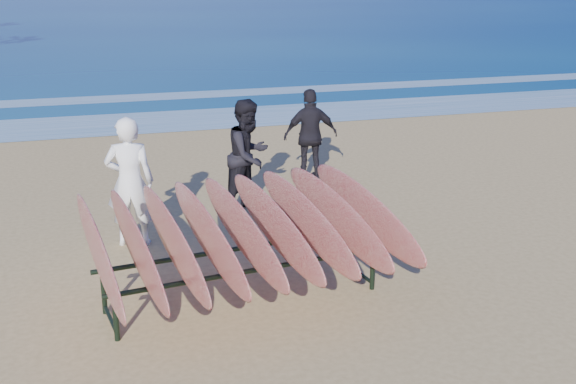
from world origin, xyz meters
The scene contains 8 objects.
ground centered at (0.00, 0.00, 0.00)m, with size 120.00×120.00×0.00m, color tan.
ocean centered at (0.00, 55.00, 0.01)m, with size 160.00×160.00×0.00m, color navy.
foam_near centered at (0.00, 10.00, 0.01)m, with size 160.00×160.00×0.00m, color white.
foam_far centered at (0.00, 13.50, 0.01)m, with size 160.00×160.00×0.00m, color white.
surfboard_rack centered at (-0.78, -0.08, 0.84)m, with size 3.49×3.05×1.31m.
person_white centered at (-1.82, 2.05, 0.88)m, with size 0.64×0.42×1.75m, color white.
person_dark_a centered at (0.03, 2.98, 0.86)m, with size 0.84×0.65×1.73m, color black.
person_dark_b centered at (1.43, 4.25, 0.81)m, with size 0.95×0.39×1.61m, color black.
Camera 1 is at (-2.40, -7.31, 3.61)m, focal length 45.00 mm.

